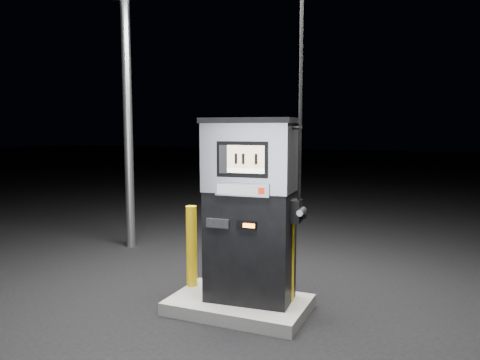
% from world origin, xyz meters
% --- Properties ---
extents(ground, '(80.00, 80.00, 0.00)m').
position_xyz_m(ground, '(0.00, 0.00, 0.00)').
color(ground, black).
rests_on(ground, ground).
extents(pump_island, '(1.60, 1.00, 0.15)m').
position_xyz_m(pump_island, '(0.00, 0.00, 0.07)').
color(pump_island, slate).
rests_on(pump_island, ground).
extents(fuel_dispenser, '(1.19, 0.70, 4.40)m').
position_xyz_m(fuel_dispenser, '(0.12, 0.04, 1.24)').
color(fuel_dispenser, black).
rests_on(fuel_dispenser, pump_island).
extents(bollard_left, '(0.18, 0.18, 1.03)m').
position_xyz_m(bollard_left, '(-0.74, 0.20, 0.66)').
color(bollard_left, '#E2B30C').
rests_on(bollard_left, pump_island).
extents(bollard_right, '(0.17, 0.17, 1.00)m').
position_xyz_m(bollard_right, '(0.55, 0.17, 0.65)').
color(bollard_right, '#E2B30C').
rests_on(bollard_right, pump_island).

